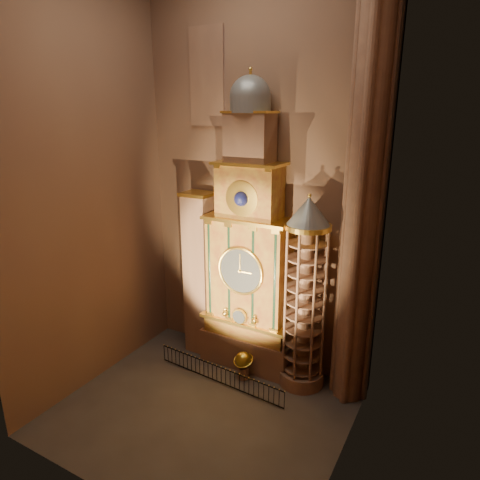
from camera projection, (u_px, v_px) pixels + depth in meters
The scene contains 11 objects.
floor at pixel (203, 410), 21.90m from camera, with size 14.00×14.00×0.00m, color #383330.
wall_back at pixel (258, 180), 23.74m from camera, with size 22.00×22.00×0.00m, color #8D674C.
wall_left at pixel (84, 186), 21.97m from camera, with size 22.00×22.00×0.00m, color #8D674C.
wall_right at pixel (356, 218), 15.46m from camera, with size 22.00×22.00×0.00m, color #8D674C.
astronomical_clock at pixel (249, 259), 24.12m from camera, with size 5.60×2.41×16.70m.
portrait_tower at pixel (200, 274), 26.16m from camera, with size 1.80×1.60×10.20m.
stair_turret at pixel (305, 296), 22.68m from camera, with size 2.50×2.50×10.80m.
gothic_pier at pixel (364, 193), 20.06m from camera, with size 2.04×2.04×22.00m.
stained_glass_window at pixel (207, 77), 23.56m from camera, with size 2.20×0.14×5.20m.
celestial_globe at pixel (243, 363), 24.27m from camera, with size 1.26×1.20×1.64m.
iron_railing at pixel (219, 375), 23.91m from camera, with size 8.21×0.64×1.03m.
Camera 1 is at (10.62, -15.19, 14.70)m, focal length 32.00 mm.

